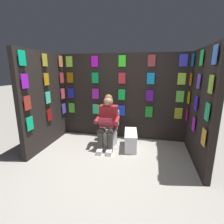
# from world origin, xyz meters

# --- Properties ---
(ground_plane) EXTENTS (30.00, 30.00, 0.00)m
(ground_plane) POSITION_xyz_m (0.00, 0.00, 0.00)
(ground_plane) COLOR #9E998E
(display_wall_back) EXTENTS (3.20, 0.14, 2.11)m
(display_wall_back) POSITION_xyz_m (0.00, -1.71, 1.06)
(display_wall_back) COLOR black
(display_wall_back) RESTS_ON ground
(display_wall_left) EXTENTS (0.14, 1.66, 2.11)m
(display_wall_left) POSITION_xyz_m (-1.60, -0.83, 1.06)
(display_wall_left) COLOR black
(display_wall_left) RESTS_ON ground
(display_wall_right) EXTENTS (0.14, 1.66, 2.11)m
(display_wall_right) POSITION_xyz_m (1.60, -0.83, 1.06)
(display_wall_right) COLOR black
(display_wall_right) RESTS_ON ground
(toilet) EXTENTS (0.41, 0.56, 0.77)m
(toilet) POSITION_xyz_m (0.21, -1.23, 0.33)
(toilet) COLOR white
(toilet) RESTS_ON ground
(person_reading) EXTENTS (0.54, 0.69, 1.19)m
(person_reading) POSITION_xyz_m (0.20, -1.00, 0.60)
(person_reading) COLOR maroon
(person_reading) RESTS_ON ground
(comic_longbox_near) EXTENTS (0.35, 0.71, 0.38)m
(comic_longbox_near) POSITION_xyz_m (-0.31, -1.05, 0.19)
(comic_longbox_near) COLOR silver
(comic_longbox_near) RESTS_ON ground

